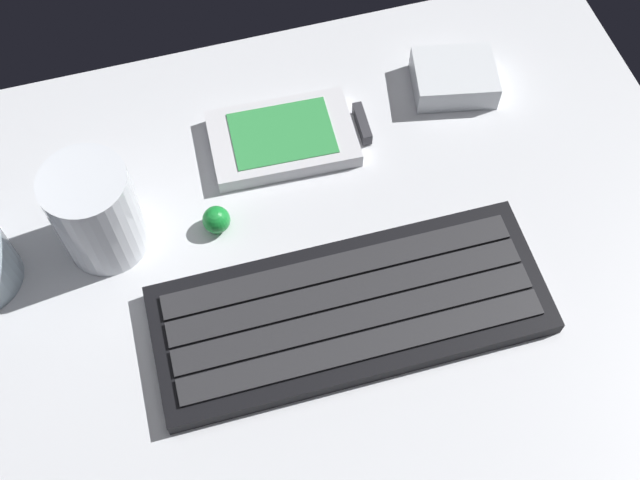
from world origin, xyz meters
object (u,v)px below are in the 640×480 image
object	(u,v)px
keyboard	(350,309)
trackball_mouse	(216,220)
handheld_device	(290,137)
juice_cup	(97,215)
charger_block	(454,78)

from	to	relation	value
keyboard	trackball_mouse	xyz separation A→B (cm)	(-7.89, 10.08, 0.29)
trackball_mouse	handheld_device	bearing A→B (deg)	40.28
keyboard	trackball_mouse	world-z (taller)	trackball_mouse
juice_cup	charger_block	bearing A→B (deg)	13.03
handheld_device	juice_cup	world-z (taller)	juice_cup
charger_block	handheld_device	bearing A→B (deg)	-172.94
handheld_device	keyboard	bearing A→B (deg)	-89.22
trackball_mouse	juice_cup	bearing A→B (deg)	172.47
juice_cup	charger_block	distance (cm)	32.34
keyboard	juice_cup	size ratio (longest dim) A/B	3.43
juice_cup	trackball_mouse	world-z (taller)	juice_cup
handheld_device	trackball_mouse	size ratio (longest dim) A/B	5.94
juice_cup	charger_block	xyz separation A→B (cm)	(31.40, 7.26, -2.71)
juice_cup	charger_block	size ratio (longest dim) A/B	1.21
handheld_device	charger_block	world-z (taller)	charger_block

